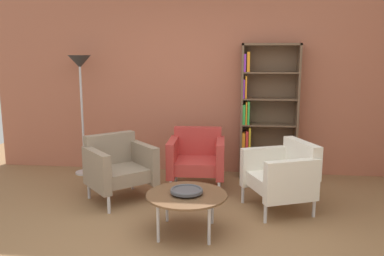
{
  "coord_description": "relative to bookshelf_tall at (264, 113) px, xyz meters",
  "views": [
    {
      "loc": [
        0.49,
        -3.42,
        1.74
      ],
      "look_at": [
        0.01,
        0.84,
        0.95
      ],
      "focal_mm": 37.07,
      "sensor_mm": 36.0,
      "label": 1
    }
  ],
  "objects": [
    {
      "name": "decorative_bowl",
      "position": [
        -0.86,
        -2.0,
        -0.49
      ],
      "size": [
        0.32,
        0.32,
        0.05
      ],
      "color": "#4C4C51",
      "rests_on": "coffee_table_low"
    },
    {
      "name": "armchair_corner_red",
      "position": [
        0.15,
        -1.27,
        -0.51
      ],
      "size": [
        0.87,
        0.9,
        0.78
      ],
      "rotation": [
        0.0,
        0.0,
        -1.18
      ],
      "color": "white",
      "rests_on": "ground_plane"
    },
    {
      "name": "bookshelf_tall",
      "position": [
        0.0,
        0.0,
        0.0
      ],
      "size": [
        0.8,
        0.3,
        1.9
      ],
      "color": "brown",
      "rests_on": "ground_plane"
    },
    {
      "name": "floor_lamp_torchiere",
      "position": [
        -2.63,
        -0.17,
        0.52
      ],
      "size": [
        0.32,
        0.32,
        1.74
      ],
      "color": "silver",
      "rests_on": "ground_plane"
    },
    {
      "name": "armchair_spare_guest",
      "position": [
        -0.9,
        -0.63,
        -0.51
      ],
      "size": [
        0.74,
        0.68,
        0.78
      ],
      "rotation": [
        0.0,
        0.0,
        0.03
      ],
      "color": "#B73833",
      "rests_on": "ground_plane"
    },
    {
      "name": "ground_plane",
      "position": [
        -0.88,
        -2.25,
        -0.92
      ],
      "size": [
        8.32,
        8.32,
        0.0
      ],
      "primitive_type": "plane",
      "color": "olive"
    },
    {
      "name": "brick_back_panel",
      "position": [
        -0.88,
        0.21,
        0.53
      ],
      "size": [
        6.4,
        0.12,
        2.9
      ],
      "primitive_type": "cube",
      "color": "#B2664C",
      "rests_on": "ground_plane"
    },
    {
      "name": "coffee_table_low",
      "position": [
        -0.86,
        -2.0,
        -0.55
      ],
      "size": [
        0.8,
        0.8,
        0.4
      ],
      "color": "brown",
      "rests_on": "ground_plane"
    },
    {
      "name": "armchair_near_window",
      "position": [
        -1.8,
        -1.15,
        -0.51
      ],
      "size": [
        0.95,
        0.95,
        0.78
      ],
      "rotation": [
        0.0,
        0.0,
        0.74
      ],
      "color": "gray",
      "rests_on": "ground_plane"
    }
  ]
}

